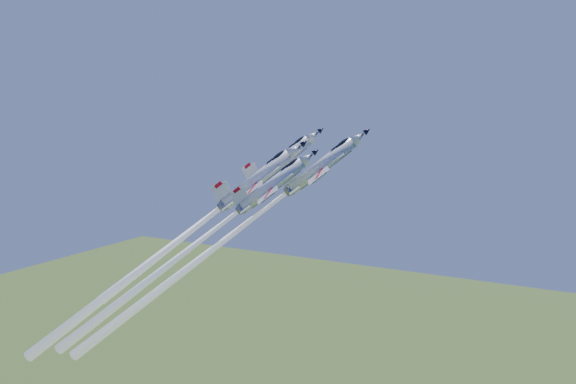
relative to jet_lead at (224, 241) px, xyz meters
The scene contains 4 objects.
jet_lead is the anchor object (origin of this frame).
jet_left 7.81m from the jet_lead, 136.15° to the left, with size 32.72×20.03×34.11m.
jet_right 9.77m from the jet_lead, 85.03° to the right, with size 32.97×20.16×34.71m.
jet_slot 8.58m from the jet_lead, 142.52° to the right, with size 38.53×23.57×40.52m.
Camera 1 is at (48.26, -87.59, 108.89)m, focal length 40.00 mm.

